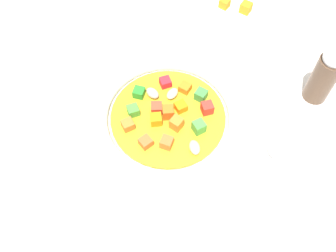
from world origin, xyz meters
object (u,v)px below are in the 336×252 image
Objects in this scene: spoon at (264,176)px; side_bowl_small at (242,12)px; pepper_shaker at (326,74)px; soup_bowl_main at (168,125)px.

spoon is 1.68× the size of side_bowl_small.
pepper_shaker reaches higher than spoon.
soup_bowl_main is 0.82× the size of spoon.
spoon is 25.24cm from side_bowl_small.
soup_bowl_main is at bearing -14.62° from pepper_shaker.
pepper_shaker is (-19.59, 5.11, 1.44)cm from soup_bowl_main.
side_bowl_small is at bearing -151.59° from soup_bowl_main.
soup_bowl_main is 20.30cm from pepper_shaker.
pepper_shaker is at bearing 88.89° from side_bowl_small.
spoon is at bearing 22.15° from pepper_shaker.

